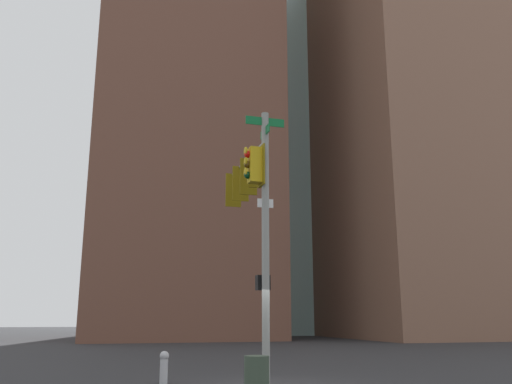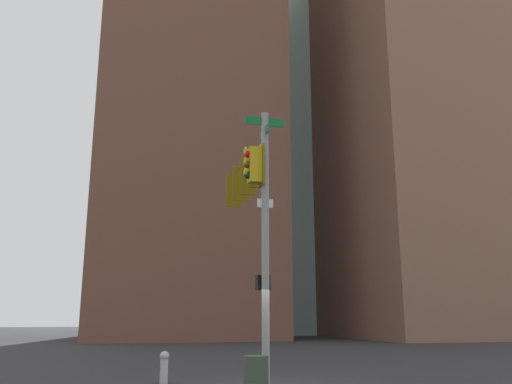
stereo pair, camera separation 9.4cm
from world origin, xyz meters
The scene contains 6 objects.
signal_pole_assembly centered at (0.98, 0.46, 5.40)m, with size 4.77×1.18×7.46m.
fire_hydrant centered at (1.53, 2.78, 0.47)m, with size 0.34×0.26×0.87m.
litter_bin centered at (-2.15, 1.15, 0.47)m, with size 0.56×0.56×0.95m, color #384738.
building_brick_nearside centered at (33.98, -25.15, 19.82)m, with size 26.51×17.89×39.65m, color #845B47.
building_brick_midblock centered at (35.69, -1.76, 24.78)m, with size 19.41×15.82×49.56m, color brown.
building_glass_tower centered at (51.79, -15.70, 44.65)m, with size 28.60×28.85×89.29m, color #9EC6C1.
Camera 1 is at (-14.08, 4.55, 1.78)m, focal length 37.39 mm.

